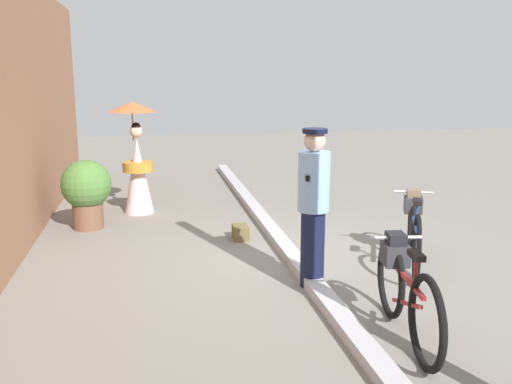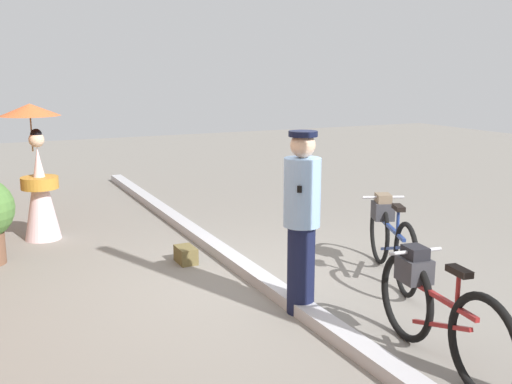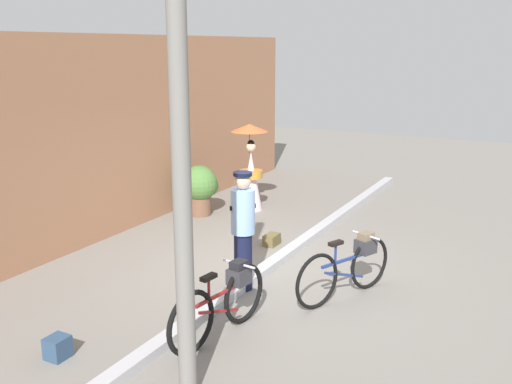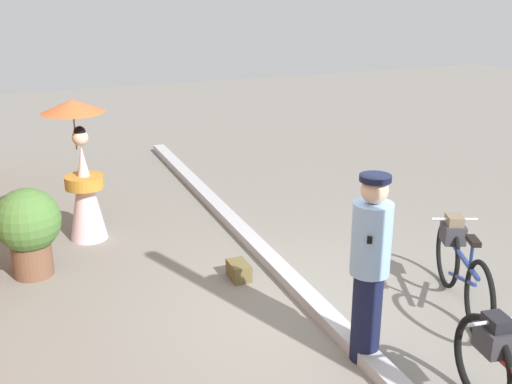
{
  "view_description": "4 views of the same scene",
  "coord_description": "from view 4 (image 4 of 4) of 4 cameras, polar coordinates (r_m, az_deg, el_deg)",
  "views": [
    {
      "loc": [
        -6.3,
        1.68,
        2.3
      ],
      "look_at": [
        -0.25,
        0.53,
        0.99
      ],
      "focal_mm": 39.6,
      "sensor_mm": 36.0,
      "label": 1
    },
    {
      "loc": [
        -5.29,
        2.69,
        2.26
      ],
      "look_at": [
        -0.27,
        0.27,
        1.12
      ],
      "focal_mm": 41.87,
      "sensor_mm": 36.0,
      "label": 2
    },
    {
      "loc": [
        -7.46,
        -3.85,
        3.42
      ],
      "look_at": [
        0.08,
        0.18,
        1.26
      ],
      "focal_mm": 40.8,
      "sensor_mm": 36.0,
      "label": 3
    },
    {
      "loc": [
        -4.73,
        2.69,
        3.23
      ],
      "look_at": [
        0.54,
        0.55,
        1.27
      ],
      "focal_mm": 43.51,
      "sensor_mm": 36.0,
      "label": 4
    }
  ],
  "objects": [
    {
      "name": "ground_plane",
      "position": [
        6.33,
        6.57,
        -11.8
      ],
      "size": [
        30.0,
        30.0,
        0.0
      ],
      "primitive_type": "plane",
      "color": "gray"
    },
    {
      "name": "sidewalk_curb",
      "position": [
        6.3,
        6.59,
        -11.34
      ],
      "size": [
        14.0,
        0.2,
        0.12
      ],
      "primitive_type": "cube",
      "color": "#B2B2B7",
      "rests_on": "ground_plane"
    },
    {
      "name": "bicycle_far_side",
      "position": [
        6.72,
        18.29,
        -6.35
      ],
      "size": [
        1.7,
        0.77,
        0.87
      ],
      "color": "black",
      "rests_on": "ground_plane"
    },
    {
      "name": "person_officer",
      "position": [
        5.4,
        10.41,
        -6.6
      ],
      "size": [
        0.34,
        0.34,
        1.73
      ],
      "color": "#141938",
      "rests_on": "ground_plane"
    },
    {
      "name": "person_with_parasol",
      "position": [
        8.16,
        -15.68,
        1.81
      ],
      "size": [
        0.78,
        0.78,
        1.83
      ],
      "color": "silver",
      "rests_on": "ground_plane"
    },
    {
      "name": "potted_plant_by_door",
      "position": [
        7.44,
        -20.1,
        -2.95
      ],
      "size": [
        0.75,
        0.73,
        1.04
      ],
      "color": "brown",
      "rests_on": "ground_plane"
    },
    {
      "name": "backpack_on_pavement",
      "position": [
        7.08,
        -1.54,
        -7.2
      ],
      "size": [
        0.33,
        0.2,
        0.2
      ],
      "color": "brown",
      "rests_on": "ground_plane"
    }
  ]
}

